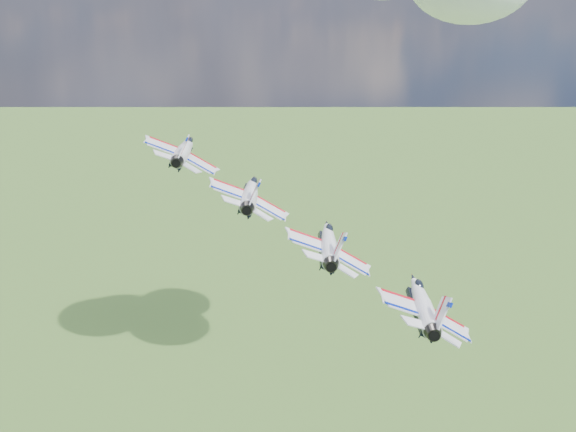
% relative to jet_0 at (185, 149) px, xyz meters
% --- Properties ---
extents(jet_0, '(11.54, 14.74, 7.73)m').
position_rel_jet_0_xyz_m(jet_0, '(0.00, 0.00, 0.00)').
color(jet_0, silver).
extents(jet_1, '(11.54, 14.74, 7.73)m').
position_rel_jet_0_xyz_m(jet_1, '(9.52, -7.17, -2.99)').
color(jet_1, silver).
extents(jet_2, '(11.54, 14.74, 7.73)m').
position_rel_jet_0_xyz_m(jet_2, '(19.05, -14.34, -5.99)').
color(jet_2, white).
extents(jet_3, '(11.54, 14.74, 7.73)m').
position_rel_jet_0_xyz_m(jet_3, '(28.57, -21.51, -8.98)').
color(jet_3, white).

